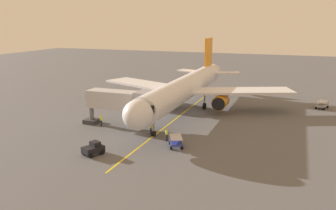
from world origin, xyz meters
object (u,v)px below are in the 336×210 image
Objects in this scene: ground_crew_wing_walker at (151,128)px; ground_crew_loader at (101,120)px; baggage_cart_portside at (322,105)px; tug_starboard_side at (93,149)px; airplane at (185,88)px; ground_crew_marshaller at (167,134)px; baggage_cart_near_nose at (176,141)px; jet_bridge at (125,101)px.

ground_crew_wing_walker is 1.00× the size of ground_crew_loader.
baggage_cart_portside is 41.38m from tug_starboard_side.
airplane is at bearing -99.86° from tug_starboard_side.
tug_starboard_side is at bearing 70.64° from ground_crew_wing_walker.
airplane is at bearing -81.21° from ground_crew_marshaller.
ground_crew_loader is (8.18, -0.92, 0.00)m from ground_crew_wing_walker.
airplane is at bearing -92.86° from ground_crew_wing_walker.
tug_starboard_side is (6.19, 7.26, -0.18)m from ground_crew_marshaller.
ground_crew_marshaller reaches higher than baggage_cart_near_nose.
jet_bridge reaches higher than ground_crew_loader.
ground_crew_marshaller is 0.63× the size of tug_starboard_side.
ground_crew_wing_walker is 0.63× the size of tug_starboard_side.
airplane reaches higher than ground_crew_wing_walker.
tug_starboard_side is at bearing 80.14° from airplane.
ground_crew_wing_walker reaches higher than baggage_cart_portside.
baggage_cart_portside is at bearing -127.21° from ground_crew_marshaller.
ground_crew_wing_walker is 32.34m from baggage_cart_portside.
baggage_cart_near_nose is (-1.76, 1.55, -0.23)m from ground_crew_marshaller.
jet_bridge is at bearing -29.25° from baggage_cart_near_nose.
tug_starboard_side is (25.45, 32.63, 0.05)m from baggage_cart_portside.
baggage_cart_portside is (-26.95, -21.62, -3.11)m from jet_bridge.
ground_crew_wing_walker is at bearing -32.43° from ground_crew_marshaller.
baggage_cart_near_nose is (-12.92, 4.36, -0.23)m from ground_crew_loader.
ground_crew_wing_walker is at bearing -36.01° from baggage_cart_near_nose.
ground_crew_loader is at bearing 36.56° from baggage_cart_portside.
airplane is 13.64× the size of baggage_cart_near_nose.
jet_bridge is at bearing 38.74° from baggage_cart_portside.
airplane is at bearing -125.90° from ground_crew_loader.
airplane is at bearing -115.46° from jet_bridge.
tug_starboard_side is (7.95, 5.71, 0.05)m from baggage_cart_near_nose.
jet_bridge is 3.87× the size of baggage_cart_near_nose.
baggage_cart_portside is at bearing -143.44° from ground_crew_loader.
baggage_cart_portside is (-30.42, -22.56, -0.23)m from ground_crew_loader.
baggage_cart_near_nose is 1.08× the size of tug_starboard_side.
ground_crew_marshaller is at bearing -41.41° from baggage_cart_near_nose.
baggage_cart_near_nose is (-4.08, 16.57, -3.35)m from airplane.
jet_bridge is 4.60m from ground_crew_loader.
ground_crew_wing_walker and ground_crew_loader have the same top height.
ground_crew_marshaller reaches higher than baggage_cart_portside.
baggage_cart_portside is 1.08× the size of tug_starboard_side.
ground_crew_wing_walker is (-4.72, 1.85, -2.88)m from jet_bridge.
ground_crew_loader is at bearing 54.10° from airplane.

